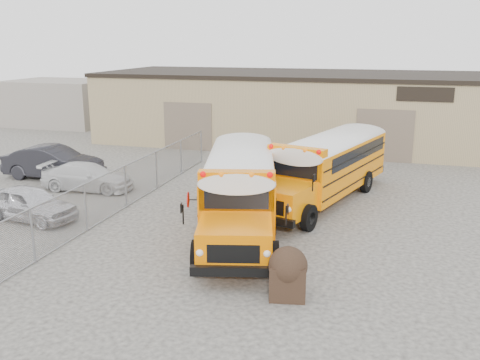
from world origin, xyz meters
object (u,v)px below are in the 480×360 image
(school_bus_right, at_px, (372,141))
(car_dark, at_px, (53,162))
(tarp_bundle, at_px, (288,272))
(car_silver, at_px, (30,203))
(car_white, at_px, (88,177))
(school_bus_left, at_px, (244,151))

(school_bus_right, bearing_deg, car_dark, -158.84)
(tarp_bundle, bearing_deg, car_silver, 162.01)
(car_dark, bearing_deg, car_white, -117.15)
(school_bus_right, relative_size, car_dark, 2.01)
(school_bus_left, distance_m, car_white, 7.43)
(car_white, height_order, car_dark, car_dark)
(school_bus_right, bearing_deg, car_silver, -136.26)
(tarp_bundle, distance_m, car_silver, 11.43)
(school_bus_left, height_order, car_silver, school_bus_left)
(tarp_bundle, relative_size, car_dark, 0.29)
(car_silver, distance_m, car_white, 4.44)
(car_white, bearing_deg, car_silver, 179.07)
(school_bus_right, height_order, car_silver, school_bus_right)
(school_bus_left, relative_size, car_dark, 2.04)
(car_white, bearing_deg, school_bus_right, -63.39)
(school_bus_left, relative_size, car_silver, 2.60)
(tarp_bundle, bearing_deg, car_dark, 146.05)
(car_silver, bearing_deg, car_dark, 36.05)
(car_dark, bearing_deg, school_bus_left, -81.76)
(school_bus_left, relative_size, school_bus_right, 1.01)
(school_bus_left, bearing_deg, car_white, -156.57)
(car_white, bearing_deg, car_dark, 60.14)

